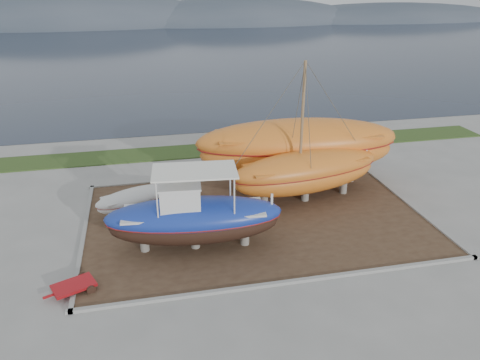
{
  "coord_description": "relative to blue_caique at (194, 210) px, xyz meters",
  "views": [
    {
      "loc": [
        -5.73,
        -18.07,
        12.2
      ],
      "look_at": [
        -0.9,
        4.0,
        2.4
      ],
      "focal_mm": 35.0,
      "sensor_mm": 36.0,
      "label": 1
    }
  ],
  "objects": [
    {
      "name": "sea",
      "position": [
        3.64,
        68.34,
        -2.09
      ],
      "size": [
        260.0,
        100.0,
        0.04
      ],
      "primitive_type": null,
      "color": "#192232",
      "rests_on": "ground"
    },
    {
      "name": "orange_bare_hull",
      "position": [
        7.25,
        6.23,
        0.04
      ],
      "size": [
        12.89,
        4.75,
        4.14
      ],
      "primitive_type": null,
      "rotation": [
        0.0,
        0.0,
        -0.08
      ],
      "color": "orange",
      "rests_on": "dirt_patch"
    },
    {
      "name": "dirt_patch",
      "position": [
        3.64,
        2.34,
        -2.06
      ],
      "size": [
        18.0,
        12.0,
        0.06
      ],
      "primitive_type": "cube",
      "color": "#422D1E",
      "rests_on": "ground"
    },
    {
      "name": "grass_strip",
      "position": [
        3.64,
        13.84,
        -2.05
      ],
      "size": [
        44.0,
        3.0,
        0.08
      ],
      "primitive_type": "cube",
      "color": "#284219",
      "rests_on": "ground"
    },
    {
      "name": "curb_frame",
      "position": [
        3.64,
        2.34,
        -2.02
      ],
      "size": [
        18.6,
        12.6,
        0.15
      ],
      "primitive_type": null,
      "color": "gray",
      "rests_on": "ground"
    },
    {
      "name": "white_dinghy",
      "position": [
        -2.71,
        4.33,
        -1.34
      ],
      "size": [
        4.93,
        3.32,
        1.39
      ],
      "primitive_type": null,
      "rotation": [
        0.0,
        0.0,
        0.38
      ],
      "color": "silver",
      "rests_on": "dirt_patch"
    },
    {
      "name": "mountain_ridge",
      "position": [
        3.64,
        123.34,
        -2.09
      ],
      "size": [
        200.0,
        36.0,
        20.0
      ],
      "primitive_type": null,
      "color": "#333D49",
      "rests_on": "ground"
    },
    {
      "name": "red_trailer",
      "position": [
        -5.45,
        -2.35,
        -1.91
      ],
      "size": [
        2.84,
        2.18,
        0.36
      ],
      "primitive_type": null,
      "rotation": [
        0.0,
        0.0,
        0.41
      ],
      "color": "#AB1318",
      "rests_on": "ground"
    },
    {
      "name": "blue_caique",
      "position": [
        0.0,
        0.0,
        0.0
      ],
      "size": [
        8.66,
        3.41,
        4.07
      ],
      "primitive_type": null,
      "rotation": [
        0.0,
        0.0,
        -0.09
      ],
      "color": "#183197",
      "rests_on": "dirt_patch"
    },
    {
      "name": "orange_sailboat",
      "position": [
        7.02,
        3.85,
        2.06
      ],
      "size": [
        9.64,
        4.37,
        8.18
      ],
      "primitive_type": null,
      "rotation": [
        0.0,
        0.0,
        0.18
      ],
      "color": "orange",
      "rests_on": "dirt_patch"
    },
    {
      "name": "ground",
      "position": [
        3.64,
        -1.66,
        -2.09
      ],
      "size": [
        140.0,
        140.0,
        0.0
      ],
      "primitive_type": "plane",
      "color": "gray",
      "rests_on": "ground"
    }
  ]
}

